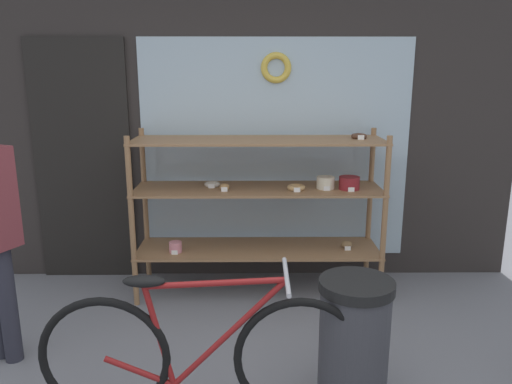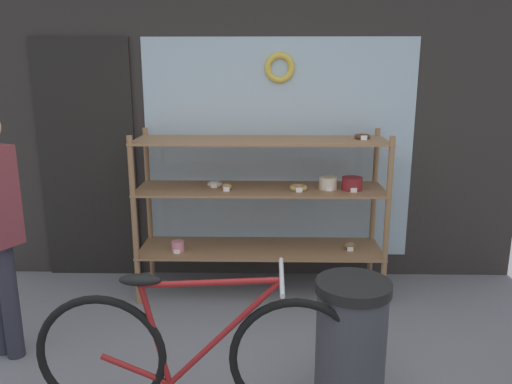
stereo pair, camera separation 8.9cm
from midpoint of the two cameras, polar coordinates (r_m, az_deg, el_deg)
name	(u,v)px [view 2 (the right image)]	position (r m, az deg, el deg)	size (l,w,h in m)	color
storefront_facade	(250,107)	(4.35, -0.09, 9.65)	(4.63, 0.13, 3.12)	#2D2826
display_case	(266,196)	(4.06, 1.75, -0.49)	(2.00, 0.54, 1.36)	#8E6642
bicycle	(196,354)	(2.78, -5.88, -17.93)	(1.74, 0.46, 0.83)	black
trash_bin	(351,339)	(2.92, 11.69, -16.10)	(0.41, 0.41, 0.73)	#38383D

